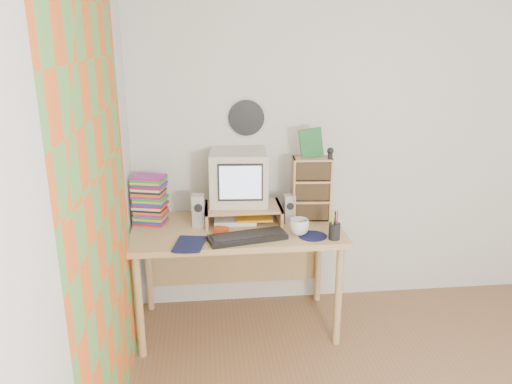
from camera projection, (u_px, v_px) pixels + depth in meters
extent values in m
plane|color=silver|center=(373.00, 140.00, 3.65)|extent=(3.50, 0.00, 3.50)
plane|color=silver|center=(64.00, 246.00, 1.82)|extent=(0.00, 3.50, 3.50)
plane|color=#E15B1F|center=(103.00, 224.00, 2.31)|extent=(0.00, 2.20, 2.20)
cylinder|color=black|center=(247.00, 118.00, 3.49)|extent=(0.25, 0.02, 0.25)
cube|color=tan|center=(237.00, 230.00, 3.36)|extent=(1.40, 0.70, 0.04)
cube|color=tan|center=(234.00, 257.00, 3.78)|extent=(1.33, 0.02, 0.41)
cylinder|color=tan|center=(139.00, 307.00, 3.13)|extent=(0.05, 0.05, 0.71)
cylinder|color=tan|center=(338.00, 296.00, 3.26)|extent=(0.05, 0.05, 0.71)
cylinder|color=tan|center=(148.00, 266.00, 3.68)|extent=(0.05, 0.05, 0.71)
cylinder|color=tan|center=(318.00, 258.00, 3.81)|extent=(0.05, 0.05, 0.71)
cube|color=tan|center=(207.00, 215.00, 3.41)|extent=(0.02, 0.30, 0.12)
cube|color=tan|center=(279.00, 212.00, 3.46)|extent=(0.02, 0.30, 0.12)
cube|color=tan|center=(243.00, 207.00, 3.42)|extent=(0.52, 0.30, 0.02)
cube|color=beige|center=(239.00, 178.00, 3.40)|extent=(0.41, 0.41, 0.36)
cube|color=silver|center=(199.00, 210.00, 3.34)|extent=(0.09, 0.09, 0.22)
cube|color=silver|center=(289.00, 208.00, 3.42)|extent=(0.08, 0.08, 0.19)
cube|color=black|center=(248.00, 237.00, 3.14)|extent=(0.52, 0.27, 0.03)
cube|color=tan|center=(312.00, 189.00, 3.43)|extent=(0.28, 0.16, 0.44)
imported|color=silver|center=(299.00, 227.00, 3.22)|extent=(0.16, 0.16, 0.10)
imported|color=#0F1439|center=(175.00, 242.00, 3.05)|extent=(0.24, 0.20, 0.04)
cylinder|color=black|center=(313.00, 236.00, 3.20)|extent=(0.19, 0.19, 0.00)
cube|color=#B53B13|center=(221.00, 231.00, 3.23)|extent=(0.10, 0.08, 0.04)
cube|color=#1A5C2A|center=(311.00, 143.00, 3.35)|extent=(0.15, 0.03, 0.19)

